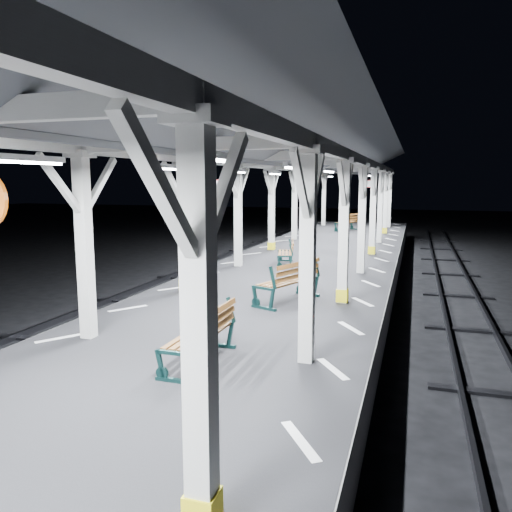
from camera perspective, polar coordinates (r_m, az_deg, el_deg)
The scene contains 11 objects.
ground at distance 10.72m, azimuth -2.80°, elevation -12.22°, with size 120.00×120.00×0.00m, color black.
platform at distance 10.55m, azimuth -2.82°, elevation -9.68°, with size 6.00×50.00×1.00m, color black.
hazard_stripes_left at distance 11.47m, azimuth -14.44°, elevation -5.83°, with size 1.00×48.00×0.01m, color silver.
hazard_stripes_right at distance 9.84m, azimuth 10.78°, elevation -8.10°, with size 1.00×48.00×0.01m, color silver.
track_left at distance 13.21m, azimuth -23.80°, elevation -8.54°, with size 2.20×60.00×0.16m.
track_right at distance 10.19m, azimuth 25.42°, elevation -13.72°, with size 2.20×60.00×0.16m.
canopy at distance 10.03m, azimuth -3.02°, elevation 12.87°, with size 5.40×49.00×4.65m.
bench_near at distance 7.78m, azimuth -5.91°, elevation -8.85°, with size 0.65×1.67×0.90m.
bench_mid at distance 11.56m, azimuth 4.01°, elevation -2.78°, with size 1.28×1.95×0.99m.
bench_far at distance 16.83m, azimuth 3.63°, elevation 0.46°, with size 0.90×1.58×0.81m.
bench_extra at distance 28.69m, azimuth 10.62°, elevation 3.89°, with size 1.30×1.93×0.99m.
Camera 1 is at (3.53, -9.37, 3.81)m, focal length 35.00 mm.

